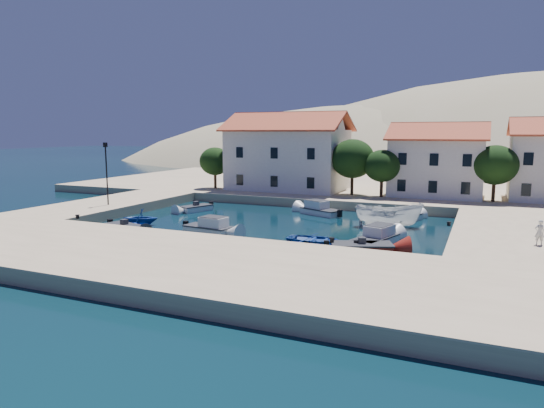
{
  "coord_description": "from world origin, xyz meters",
  "views": [
    {
      "loc": [
        16.95,
        -29.5,
        8.24
      ],
      "look_at": [
        0.11,
        8.92,
        2.0
      ],
      "focal_mm": 32.0,
      "sensor_mm": 36.0,
      "label": 1
    }
  ],
  "objects_px": {
    "building_left": "(288,150)",
    "rowboat_south": "(315,244)",
    "lamppost": "(106,167)",
    "boat_east": "(389,227)",
    "cabin_cruiser_south": "(208,228)",
    "cabin_cruiser_east": "(375,239)",
    "pedestrian": "(539,232)",
    "building_mid": "(437,159)"
  },
  "relations": [
    {
      "from": "building_left",
      "to": "rowboat_south",
      "type": "distance_m",
      "value": 27.38
    },
    {
      "from": "lamppost",
      "to": "boat_east",
      "type": "xyz_separation_m",
      "value": [
        27.06,
        4.93,
        -4.75
      ]
    },
    {
      "from": "building_left",
      "to": "rowboat_south",
      "type": "height_order",
      "value": "building_left"
    },
    {
      "from": "cabin_cruiser_south",
      "to": "building_left",
      "type": "bearing_deg",
      "value": 103.23
    },
    {
      "from": "rowboat_south",
      "to": "lamppost",
      "type": "bearing_deg",
      "value": 78.89
    },
    {
      "from": "cabin_cruiser_south",
      "to": "boat_east",
      "type": "height_order",
      "value": "cabin_cruiser_south"
    },
    {
      "from": "building_left",
      "to": "cabin_cruiser_south",
      "type": "distance_m",
      "value": 24.59
    },
    {
      "from": "cabin_cruiser_south",
      "to": "cabin_cruiser_east",
      "type": "bearing_deg",
      "value": 13.12
    },
    {
      "from": "cabin_cruiser_east",
      "to": "boat_east",
      "type": "bearing_deg",
      "value": 19.25
    },
    {
      "from": "rowboat_south",
      "to": "cabin_cruiser_east",
      "type": "relative_size",
      "value": 0.9
    },
    {
      "from": "lamppost",
      "to": "cabin_cruiser_east",
      "type": "bearing_deg",
      "value": -5.19
    },
    {
      "from": "cabin_cruiser_east",
      "to": "pedestrian",
      "type": "distance_m",
      "value": 10.65
    },
    {
      "from": "cabin_cruiser_east",
      "to": "pedestrian",
      "type": "relative_size",
      "value": 2.9
    },
    {
      "from": "boat_east",
      "to": "building_left",
      "type": "bearing_deg",
      "value": 29.6
    },
    {
      "from": "building_left",
      "to": "pedestrian",
      "type": "xyz_separation_m",
      "value": [
        26.48,
        -22.48,
        -4.1
      ]
    },
    {
      "from": "cabin_cruiser_east",
      "to": "lamppost",
      "type": "bearing_deg",
      "value": 101.26
    },
    {
      "from": "rowboat_south",
      "to": "boat_east",
      "type": "bearing_deg",
      "value": -24.32
    },
    {
      "from": "cabin_cruiser_east",
      "to": "boat_east",
      "type": "xyz_separation_m",
      "value": [
        -0.36,
        7.42,
        -0.48
      ]
    },
    {
      "from": "boat_east",
      "to": "lamppost",
      "type": "bearing_deg",
      "value": 84.02
    },
    {
      "from": "building_left",
      "to": "pedestrian",
      "type": "bearing_deg",
      "value": -40.33
    },
    {
      "from": "lamppost",
      "to": "cabin_cruiser_east",
      "type": "distance_m",
      "value": 27.86
    },
    {
      "from": "building_mid",
      "to": "cabin_cruiser_south",
      "type": "height_order",
      "value": "building_mid"
    },
    {
      "from": "pedestrian",
      "to": "building_left",
      "type": "bearing_deg",
      "value": -57.6
    },
    {
      "from": "building_left",
      "to": "pedestrian",
      "type": "relative_size",
      "value": 8.83
    },
    {
      "from": "building_left",
      "to": "cabin_cruiser_south",
      "type": "height_order",
      "value": "building_left"
    },
    {
      "from": "building_mid",
      "to": "boat_east",
      "type": "distance_m",
      "value": 17.07
    },
    {
      "from": "pedestrian",
      "to": "cabin_cruiser_south",
      "type": "bearing_deg",
      "value": -14.0
    },
    {
      "from": "building_mid",
      "to": "pedestrian",
      "type": "height_order",
      "value": "building_mid"
    },
    {
      "from": "lamppost",
      "to": "rowboat_south",
      "type": "relative_size",
      "value": 1.44
    },
    {
      "from": "lamppost",
      "to": "cabin_cruiser_south",
      "type": "relative_size",
      "value": 1.45
    },
    {
      "from": "building_mid",
      "to": "pedestrian",
      "type": "bearing_deg",
      "value": -70.14
    },
    {
      "from": "building_left",
      "to": "cabin_cruiser_east",
      "type": "distance_m",
      "value": 28.09
    },
    {
      "from": "building_mid",
      "to": "rowboat_south",
      "type": "relative_size",
      "value": 2.43
    },
    {
      "from": "lamppost",
      "to": "boat_east",
      "type": "distance_m",
      "value": 27.91
    },
    {
      "from": "building_mid",
      "to": "cabin_cruiser_south",
      "type": "xyz_separation_m",
      "value": [
        -15.53,
        -24.85,
        -4.75
      ]
    },
    {
      "from": "building_left",
      "to": "building_mid",
      "type": "height_order",
      "value": "building_left"
    },
    {
      "from": "lamppost",
      "to": "pedestrian",
      "type": "height_order",
      "value": "lamppost"
    },
    {
      "from": "building_mid",
      "to": "building_left",
      "type": "bearing_deg",
      "value": -176.82
    },
    {
      "from": "lamppost",
      "to": "cabin_cruiser_south",
      "type": "bearing_deg",
      "value": -15.43
    },
    {
      "from": "building_left",
      "to": "rowboat_south",
      "type": "xyz_separation_m",
      "value": [
        11.78,
        -23.99,
        -5.94
      ]
    },
    {
      "from": "cabin_cruiser_east",
      "to": "pedestrian",
      "type": "xyz_separation_m",
      "value": [
        10.56,
        0.01,
        1.36
      ]
    },
    {
      "from": "cabin_cruiser_south",
      "to": "pedestrian",
      "type": "bearing_deg",
      "value": 10.6
    }
  ]
}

